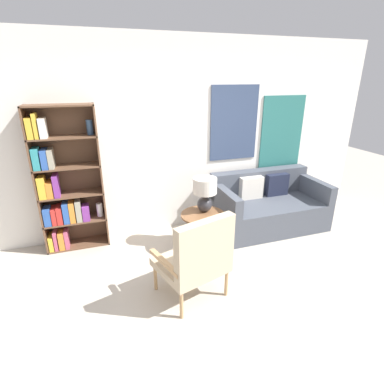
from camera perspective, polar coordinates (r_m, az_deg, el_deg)
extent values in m
plane|color=#B2A899|center=(3.17, 6.71, -22.24)|extent=(14.00, 14.00, 0.00)
cube|color=white|center=(4.30, -4.07, 10.12)|extent=(6.40, 0.06, 2.70)
cube|color=#334260|center=(4.56, 8.02, 12.83)|extent=(0.74, 0.02, 1.08)
cube|color=#286B66|center=(5.02, 16.66, 10.34)|extent=(0.73, 0.02, 1.20)
cube|color=brown|center=(4.16, -27.50, 1.42)|extent=(0.02, 0.30, 1.87)
cube|color=brown|center=(4.10, -16.86, 2.68)|extent=(0.02, 0.30, 1.87)
cube|color=brown|center=(3.93, -24.12, 14.86)|extent=(0.79, 0.30, 0.02)
cube|color=brown|center=(4.47, -20.59, -9.18)|extent=(0.79, 0.30, 0.02)
cube|color=brown|center=(4.25, -22.14, 2.66)|extent=(0.79, 0.01, 1.87)
cube|color=brown|center=(4.31, -21.21, -4.92)|extent=(0.79, 0.30, 0.02)
cube|color=gold|center=(4.43, -25.17, -8.59)|extent=(0.06, 0.22, 0.20)
cube|color=#B24C6B|center=(4.43, -24.46, -8.03)|extent=(0.04, 0.25, 0.26)
cube|color=orange|center=(4.39, -23.57, -8.33)|extent=(0.07, 0.18, 0.23)
cube|color=#B24C6B|center=(4.40, -22.73, -8.07)|extent=(0.05, 0.21, 0.25)
cube|color=brown|center=(4.17, -21.88, -0.34)|extent=(0.79, 0.30, 0.02)
cube|color=#2D56A8|center=(4.26, -25.80, -4.12)|extent=(0.08, 0.19, 0.23)
cube|color=red|center=(4.26, -24.74, -4.04)|extent=(0.05, 0.22, 0.21)
cube|color=red|center=(4.25, -23.87, -3.87)|extent=(0.07, 0.22, 0.22)
cube|color=#2D56A8|center=(4.22, -22.85, -3.54)|extent=(0.07, 0.19, 0.27)
cube|color=orange|center=(4.24, -21.84, -3.28)|extent=(0.07, 0.25, 0.27)
cube|color=gray|center=(4.20, -20.79, -3.26)|extent=(0.07, 0.18, 0.28)
cube|color=#7A338C|center=(4.21, -19.55, -3.65)|extent=(0.09, 0.18, 0.20)
cylinder|color=white|center=(4.25, -17.17, -3.21)|extent=(0.08, 0.08, 0.18)
cube|color=brown|center=(4.06, -22.58, 4.52)|extent=(0.79, 0.30, 0.02)
cube|color=gold|center=(4.12, -26.64, 0.83)|extent=(0.09, 0.19, 0.27)
cube|color=orange|center=(4.14, -25.40, 0.57)|extent=(0.07, 0.23, 0.20)
cube|color=#7A338C|center=(4.10, -24.43, 1.18)|extent=(0.06, 0.21, 0.28)
cube|color=brown|center=(3.98, -23.33, 9.61)|extent=(0.79, 0.30, 0.02)
cube|color=teal|center=(4.03, -27.52, 5.68)|extent=(0.08, 0.21, 0.26)
cube|color=#2D56A8|center=(4.04, -26.24, 5.71)|extent=(0.07, 0.24, 0.23)
cube|color=gray|center=(4.03, -25.27, 5.86)|extent=(0.06, 0.25, 0.23)
cube|color=gold|center=(3.95, -28.50, 10.64)|extent=(0.07, 0.19, 0.24)
cube|color=gold|center=(3.95, -27.62, 11.13)|extent=(0.04, 0.20, 0.29)
cube|color=silver|center=(3.95, -26.52, 10.88)|extent=(0.07, 0.21, 0.23)
cylinder|color=#334C6B|center=(3.95, -18.89, 11.60)|extent=(0.08, 0.08, 0.18)
cylinder|color=tan|center=(3.60, 1.05, -12.80)|extent=(0.04, 0.04, 0.31)
cylinder|color=tan|center=(3.36, -6.99, -15.79)|extent=(0.04, 0.04, 0.31)
cylinder|color=tan|center=(3.29, 6.56, -16.79)|extent=(0.04, 0.04, 0.31)
cylinder|color=tan|center=(3.02, -2.01, -20.67)|extent=(0.04, 0.04, 0.31)
cube|color=tan|center=(3.19, -0.32, -13.61)|extent=(0.78, 0.75, 0.08)
cube|color=tan|center=(2.85, 2.54, -10.59)|extent=(0.64, 0.28, 0.56)
cube|color=tan|center=(3.26, 4.06, -9.83)|extent=(0.20, 0.52, 0.04)
cube|color=tan|center=(2.98, -5.20, -13.25)|extent=(0.20, 0.52, 0.04)
cube|color=#474C56|center=(4.73, 14.42, -4.02)|extent=(1.61, 0.90, 0.42)
cube|color=#474C56|center=(4.85, 12.68, 1.95)|extent=(1.61, 0.20, 0.39)
cube|color=#474C56|center=(4.25, 6.30, -1.27)|extent=(0.12, 0.90, 0.27)
cube|color=#474C56|center=(5.03, 21.98, 0.87)|extent=(0.12, 0.90, 0.27)
cube|color=beige|center=(4.63, 11.19, 0.80)|extent=(0.36, 0.12, 0.34)
cube|color=#1E2338|center=(4.86, 15.83, 1.36)|extent=(0.36, 0.12, 0.34)
cylinder|color=brown|center=(3.88, 2.12, -4.40)|extent=(0.58, 0.58, 0.03)
cylinder|color=brown|center=(4.14, 1.23, -6.58)|extent=(0.03, 0.03, 0.48)
cylinder|color=brown|center=(3.88, 0.42, -8.60)|extent=(0.03, 0.03, 0.48)
cylinder|color=brown|center=(3.98, 4.55, -7.89)|extent=(0.03, 0.03, 0.48)
ellipsoid|color=#2D2D33|center=(3.92, 2.41, -2.34)|extent=(0.20, 0.20, 0.20)
cylinder|color=tan|center=(3.87, 2.44, -0.59)|extent=(0.02, 0.02, 0.06)
cylinder|color=beige|center=(3.83, 2.47, 1.23)|extent=(0.31, 0.31, 0.20)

